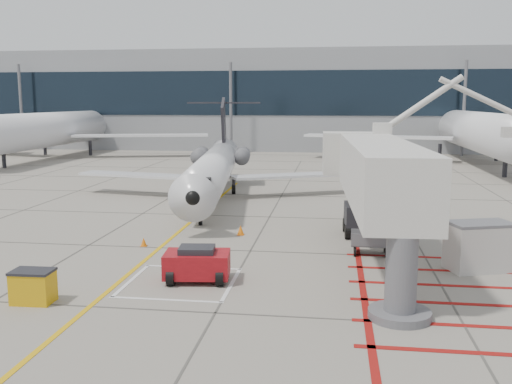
# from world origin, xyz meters

# --- Properties ---
(ground_plane) EXTENTS (260.00, 260.00, 0.00)m
(ground_plane) POSITION_xyz_m (0.00, 0.00, 0.00)
(ground_plane) COLOR gray
(ground_plane) RESTS_ON ground
(regional_jet) EXTENTS (24.57, 29.44, 7.08)m
(regional_jet) POSITION_xyz_m (-4.40, 15.48, 3.54)
(regional_jet) COLOR silver
(regional_jet) RESTS_ON ground_plane
(jet_bridge) EXTENTS (9.18, 17.97, 7.03)m
(jet_bridge) POSITION_xyz_m (5.75, 2.37, 3.52)
(jet_bridge) COLOR silver
(jet_bridge) RESTS_ON ground_plane
(pushback_tug) EXTENTS (2.67, 1.84, 1.47)m
(pushback_tug) POSITION_xyz_m (-1.40, -0.73, 0.73)
(pushback_tug) COLOR maroon
(pushback_tug) RESTS_ON ground_plane
(spill_bin) EXTENTS (1.40, 0.95, 1.19)m
(spill_bin) POSITION_xyz_m (-6.51, -3.89, 0.59)
(spill_bin) COLOR #CE980B
(spill_bin) RESTS_ON ground_plane
(baggage_cart) EXTENTS (1.79, 1.15, 1.11)m
(baggage_cart) POSITION_xyz_m (5.56, 4.16, 0.56)
(baggage_cart) COLOR #55555A
(baggage_cart) RESTS_ON ground_plane
(ground_power_unit) EXTENTS (2.90, 2.21, 2.03)m
(ground_power_unit) POSITION_xyz_m (9.90, 2.33, 1.01)
(ground_power_unit) COLOR beige
(ground_power_unit) RESTS_ON ground_plane
(cone_nose) EXTENTS (0.31, 0.31, 0.43)m
(cone_nose) POSITION_xyz_m (-5.26, 4.17, 0.22)
(cone_nose) COLOR orange
(cone_nose) RESTS_ON ground_plane
(cone_side) EXTENTS (0.37, 0.37, 0.52)m
(cone_side) POSITION_xyz_m (-0.98, 7.16, 0.26)
(cone_side) COLOR orange
(cone_side) RESTS_ON ground_plane
(terminal_building) EXTENTS (180.00, 28.00, 14.00)m
(terminal_building) POSITION_xyz_m (10.00, 70.00, 7.00)
(terminal_building) COLOR gray
(terminal_building) RESTS_ON ground_plane
(terminal_glass_band) EXTENTS (180.00, 0.10, 6.00)m
(terminal_glass_band) POSITION_xyz_m (10.00, 55.95, 8.00)
(terminal_glass_band) COLOR black
(terminal_glass_band) RESTS_ON ground_plane
(bg_aircraft_b) EXTENTS (37.30, 41.45, 12.43)m
(bg_aircraft_b) POSITION_xyz_m (-30.49, 46.00, 6.22)
(bg_aircraft_b) COLOR silver
(bg_aircraft_b) RESTS_ON ground_plane
(bg_aircraft_c) EXTENTS (38.61, 42.90, 12.87)m
(bg_aircraft_c) POSITION_xyz_m (19.48, 46.00, 6.43)
(bg_aircraft_c) COLOR silver
(bg_aircraft_c) RESTS_ON ground_plane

